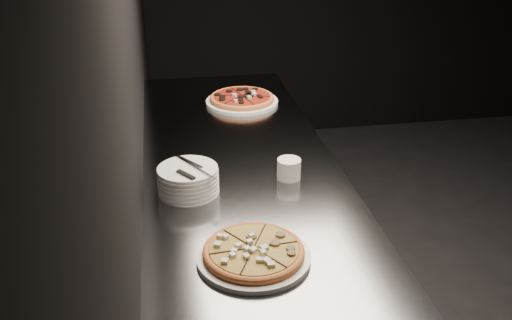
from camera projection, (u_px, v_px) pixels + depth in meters
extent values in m
cube|color=black|center=(130.00, 52.00, 1.84)|extent=(0.02, 5.00, 2.80)
cube|color=slate|center=(245.00, 278.00, 2.31)|extent=(0.70, 2.40, 0.90)
cube|color=slate|center=(244.00, 177.00, 2.11)|extent=(0.74, 2.44, 0.02)
cylinder|color=white|center=(254.00, 257.00, 1.63)|extent=(0.33, 0.33, 0.02)
cylinder|color=#DE7E42|center=(254.00, 253.00, 1.63)|extent=(0.31, 0.31, 0.01)
torus|color=#DE7E42|center=(254.00, 251.00, 1.62)|extent=(0.31, 0.31, 0.02)
cylinder|color=#E2BC4B|center=(254.00, 249.00, 1.62)|extent=(0.27, 0.27, 0.01)
cylinder|color=white|center=(242.00, 102.00, 2.79)|extent=(0.35, 0.35, 0.02)
cylinder|color=#DE7E42|center=(242.00, 99.00, 2.79)|extent=(0.38, 0.38, 0.01)
torus|color=#DE7E42|center=(242.00, 98.00, 2.79)|extent=(0.38, 0.38, 0.02)
cylinder|color=maroon|center=(242.00, 97.00, 2.78)|extent=(0.33, 0.33, 0.01)
cylinder|color=white|center=(189.00, 190.00, 1.99)|extent=(0.21, 0.21, 0.02)
cylinder|color=white|center=(188.00, 186.00, 1.98)|extent=(0.21, 0.21, 0.02)
cylinder|color=white|center=(188.00, 182.00, 1.98)|extent=(0.21, 0.21, 0.02)
cylinder|color=white|center=(188.00, 178.00, 1.97)|extent=(0.21, 0.21, 0.02)
cylinder|color=white|center=(188.00, 174.00, 1.96)|extent=(0.21, 0.21, 0.02)
cylinder|color=white|center=(188.00, 170.00, 1.96)|extent=(0.21, 0.21, 0.02)
cube|color=silver|center=(190.00, 162.00, 1.99)|extent=(0.09, 0.12, 0.00)
cube|color=black|center=(186.00, 175.00, 1.90)|extent=(0.06, 0.08, 0.01)
cube|color=silver|center=(197.00, 168.00, 1.95)|extent=(0.08, 0.20, 0.00)
cylinder|color=silver|center=(289.00, 169.00, 2.07)|extent=(0.09, 0.09, 0.08)
cylinder|color=black|center=(289.00, 162.00, 2.06)|extent=(0.07, 0.07, 0.01)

